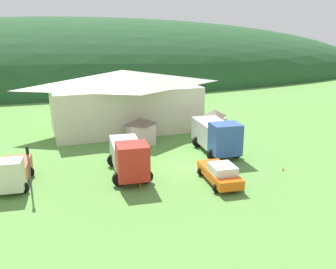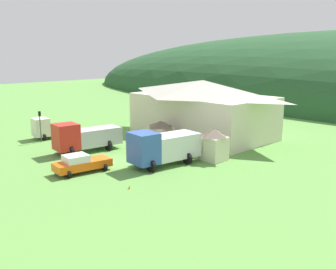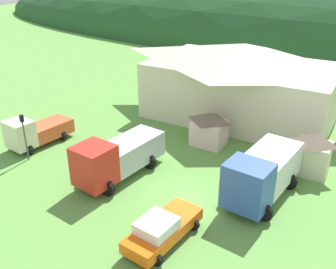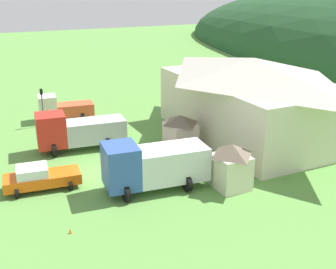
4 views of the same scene
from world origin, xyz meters
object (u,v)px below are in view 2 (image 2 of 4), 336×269
crane_truck_red (84,137)px  service_pickup_orange (81,163)px  depot_building (203,108)px  traffic_cone_near_pickup (129,189)px  play_shed_cream (214,144)px  traffic_cone_mid_row (63,156)px  traffic_light_west (40,123)px  play_shed_pink (161,133)px  light_truck_cream (51,128)px  box_truck_blue (162,147)px

crane_truck_red → service_pickup_orange: 7.40m
depot_building → crane_truck_red: depot_building is taller
crane_truck_red → traffic_cone_near_pickup: 13.02m
play_shed_cream → traffic_cone_mid_row: bearing=-138.3°
crane_truck_red → traffic_light_west: (-7.46, -1.32, 0.64)m
play_shed_pink → light_truck_cream: 14.10m
play_shed_pink → traffic_light_west: traffic_light_west is taller
play_shed_pink → service_pickup_orange: play_shed_pink is taller
light_truck_cream → traffic_cone_mid_row: bearing=76.7°
light_truck_cream → traffic_cone_near_pickup: size_ratio=8.60×
traffic_cone_near_pickup → crane_truck_red: bearing=163.7°
box_truck_blue → depot_building: bearing=-147.9°
crane_truck_red → traffic_cone_mid_row: bearing=9.5°
play_shed_pink → traffic_cone_near_pickup: size_ratio=4.34×
light_truck_cream → traffic_cone_near_pickup: light_truck_cream is taller
crane_truck_red → service_pickup_orange: size_ratio=1.42×
depot_building → light_truck_cream: (-12.12, -14.27, -2.39)m
play_shed_cream → crane_truck_red: (-11.54, -7.48, 0.02)m
play_shed_cream → traffic_cone_near_pickup: size_ratio=4.87×
play_shed_pink → traffic_cone_near_pickup: bearing=-51.9°
traffic_light_west → traffic_cone_mid_row: bearing=-10.1°
play_shed_pink → crane_truck_red: size_ratio=0.38×
play_shed_cream → traffic_light_west: bearing=-155.2°
play_shed_cream → traffic_light_west: (-19.00, -8.79, 0.66)m
crane_truck_red → traffic_cone_near_pickup: crane_truck_red is taller
play_shed_pink → traffic_cone_mid_row: (-3.19, -10.59, -1.44)m
traffic_cone_near_pickup → play_shed_pink: bearing=128.1°
traffic_cone_near_pickup → traffic_cone_mid_row: bearing=175.5°
box_truck_blue → service_pickup_orange: bearing=-19.6°
light_truck_cream → traffic_light_west: bearing=40.2°
box_truck_blue → traffic_cone_near_pickup: (3.04, -6.30, -1.77)m
box_truck_blue → traffic_cone_near_pickup: box_truck_blue is taller
play_shed_cream → play_shed_pink: bearing=176.9°
play_shed_pink → service_pickup_orange: bearing=-77.0°
service_pickup_orange → light_truck_cream: bearing=-101.6°
depot_building → traffic_cone_mid_row: depot_building is taller
depot_building → light_truck_cream: depot_building is taller
light_truck_cream → traffic_cone_near_pickup: 21.64m
play_shed_cream → traffic_cone_mid_row: play_shed_cream is taller
depot_building → crane_truck_red: size_ratio=2.44×
play_shed_cream → play_shed_pink: (-8.19, 0.45, -0.18)m
crane_truck_red → traffic_cone_near_pickup: size_ratio=11.41×
depot_building → traffic_light_west: (-10.81, -16.30, -1.34)m
crane_truck_red → traffic_cone_mid_row: (0.15, -2.67, -1.64)m
traffic_cone_mid_row → play_shed_pink: bearing=73.2°
light_truck_cream → traffic_light_west: traffic_light_west is taller
play_shed_pink → traffic_light_west: 14.24m
play_shed_pink → box_truck_blue: bearing=-41.2°
traffic_cone_near_pickup → traffic_cone_mid_row: size_ratio=1.01×
play_shed_pink → box_truck_blue: size_ratio=0.39×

